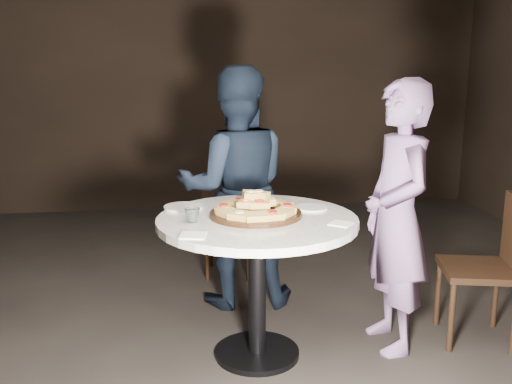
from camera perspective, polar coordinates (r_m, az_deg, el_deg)
floor at (r=3.45m, az=0.16°, el=-15.80°), size 7.00×7.00×0.00m
table at (r=3.16m, az=0.12°, el=-5.23°), size 1.37×1.37×0.83m
serving_board at (r=3.13m, az=-0.04°, el=-2.21°), size 0.57×0.57×0.02m
focaccia_pile at (r=3.13m, az=-0.05°, el=-1.37°), size 0.45×0.44×0.12m
plate_left at (r=3.33m, az=-7.28°, el=-1.50°), size 0.30×0.30×0.01m
plate_right at (r=3.31m, az=5.51°, el=-1.56°), size 0.23×0.23×0.01m
water_glass at (r=3.02m, az=-6.39°, el=-2.33°), size 0.08×0.08×0.08m
napkin_near at (r=2.80m, az=-6.32°, el=-4.32°), size 0.14×0.14×0.01m
napkin_far at (r=3.01m, az=8.48°, el=-3.14°), size 0.15×0.15×0.01m
chair_far at (r=4.41m, az=-2.80°, el=-2.88°), size 0.42×0.44×0.80m
chair_right at (r=3.68m, az=22.78°, el=-6.22°), size 0.52×0.50×0.89m
diner_navy at (r=3.88m, az=-2.09°, el=0.41°), size 0.81×0.64×1.64m
diner_teal at (r=3.35m, az=13.89°, el=-2.49°), size 0.40×0.59×1.57m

